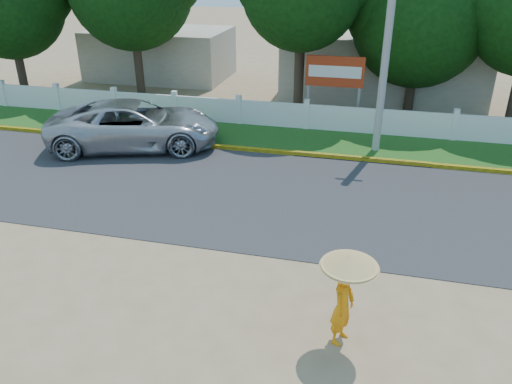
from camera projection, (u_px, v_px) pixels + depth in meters
The scene contains 11 objects.
ground at pixel (236, 277), 11.80m from camera, with size 120.00×120.00×0.00m, color #9E8460.
road at pixel (275, 195), 15.73m from camera, with size 60.00×7.00×0.02m, color #38383A.
grass_verge at pixel (301, 140), 20.32m from camera, with size 60.00×3.50×0.03m, color #2D601E.
curb at pixel (294, 153), 18.81m from camera, with size 40.00×0.18×0.16m, color yellow.
fence at pixel (306, 117), 21.36m from camera, with size 40.00×0.10×1.10m, color silver.
building_near at pixel (383, 64), 26.21m from camera, with size 10.00×6.00×3.20m, color #B7AD99.
building_far at pixel (161, 53), 29.92m from camera, with size 8.00×5.00×2.80m, color #B7AD99.
utility_pole at pixel (385, 59), 17.77m from camera, with size 0.28×0.28×6.94m, color gray.
vehicle at pixel (135, 125), 19.26m from camera, with size 2.98×6.47×1.80m, color #ACAFB5.
monk_with_parasol at pixel (346, 286), 9.34m from camera, with size 1.11×1.11×2.01m.
billboard at pixel (335, 75), 21.41m from camera, with size 2.50×0.13×2.95m.
Camera 1 is at (2.74, -9.35, 6.97)m, focal length 35.00 mm.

